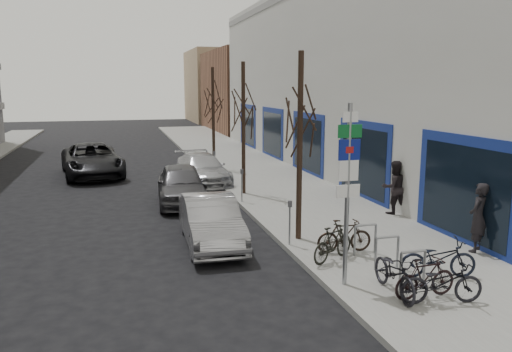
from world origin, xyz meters
TOP-DOWN VIEW (x-y plane):
  - ground at (0.00, 0.00)m, footprint 120.00×120.00m
  - sidewalk_east at (4.50, 10.00)m, footprint 5.00×70.00m
  - commercial_building at (17.00, 16.00)m, footprint 20.00×32.00m
  - brick_building_far at (13.00, 40.00)m, footprint 12.00×14.00m
  - tan_building_far at (13.50, 55.00)m, footprint 13.00×12.00m
  - highway_sign_pole at (2.40, -0.01)m, footprint 0.55×0.10m
  - bike_rack at (3.80, 0.60)m, footprint 0.66×2.26m
  - tree_near at (2.60, 3.50)m, footprint 1.80×1.80m
  - tree_mid at (2.60, 10.00)m, footprint 1.80×1.80m
  - tree_far at (2.60, 16.50)m, footprint 1.80×1.80m
  - meter_front at (2.15, 3.00)m, footprint 0.10×0.08m
  - meter_mid at (2.15, 8.50)m, footprint 0.10×0.08m
  - meter_back at (2.15, 14.00)m, footprint 0.10×0.08m
  - bike_near_left at (3.18, -0.79)m, footprint 0.70×1.87m
  - bike_near_right at (3.70, -1.13)m, footprint 1.50×0.52m
  - bike_mid_curb at (4.66, -0.21)m, footprint 1.85×0.97m
  - bike_mid_inner at (2.78, 1.48)m, footprint 1.58×1.15m
  - bike_far_curb at (3.86, -1.44)m, footprint 1.79×0.85m
  - bike_far_inner at (3.34, 2.00)m, footprint 1.56×0.57m
  - parked_car_front at (0.12, 4.09)m, footprint 1.62×4.30m
  - parked_car_mid at (-0.04, 9.45)m, footprint 2.12×4.61m
  - parked_car_back at (1.40, 13.19)m, footprint 2.32×4.93m
  - lane_car at (-3.65, 16.76)m, footprint 3.52×6.27m
  - pedestrian_near at (6.80, 1.12)m, footprint 0.82×0.75m
  - pedestrian_far at (6.80, 5.33)m, footprint 0.71×0.49m

SIDE VIEW (x-z plane):
  - ground at x=0.00m, z-range 0.00..0.00m
  - sidewalk_east at x=4.50m, z-range 0.00..0.15m
  - bike_near_right at x=3.70m, z-range 0.15..1.05m
  - bike_far_inner at x=3.34m, z-range 0.15..1.08m
  - bike_mid_inner at x=2.78m, z-range 0.15..1.09m
  - bike_rack at x=3.80m, z-range 0.24..1.07m
  - bike_far_curb at x=3.86m, z-range 0.15..1.20m
  - bike_mid_curb at x=4.66m, z-range 0.15..1.23m
  - parked_car_back at x=1.40m, z-range 0.00..1.39m
  - parked_car_front at x=0.12m, z-range 0.00..1.40m
  - bike_near_left at x=3.18m, z-range 0.15..1.27m
  - parked_car_mid at x=-0.04m, z-range 0.00..1.53m
  - lane_car at x=-3.65m, z-range 0.00..1.65m
  - meter_front at x=2.15m, z-range 0.28..1.55m
  - meter_mid at x=2.15m, z-range 0.28..1.55m
  - meter_back at x=2.15m, z-range 0.28..1.55m
  - pedestrian_near at x=6.80m, z-range 0.15..2.03m
  - pedestrian_far at x=6.80m, z-range 0.15..2.04m
  - highway_sign_pole at x=2.40m, z-range 0.36..4.56m
  - brick_building_far at x=13.00m, z-range 0.00..8.00m
  - tree_near at x=2.60m, z-range 1.35..6.85m
  - tree_mid at x=2.60m, z-range 1.35..6.85m
  - tree_far at x=2.60m, z-range 1.35..6.85m
  - tan_building_far at x=13.50m, z-range 0.00..9.00m
  - commercial_building at x=17.00m, z-range 0.00..10.00m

